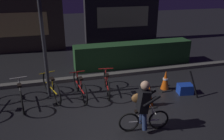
% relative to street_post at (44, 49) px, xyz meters
% --- Properties ---
extents(ground_plane, '(40.00, 40.00, 0.00)m').
position_rel_street_post_xyz_m(ground_plane, '(1.58, -1.20, -1.50)').
color(ground_plane, black).
extents(sidewalk_curb, '(12.00, 0.24, 0.12)m').
position_rel_street_post_xyz_m(sidewalk_curb, '(1.58, 1.00, -1.44)').
color(sidewalk_curb, '#56544F').
rests_on(sidewalk_curb, ground).
extents(hedge_row, '(4.80, 0.70, 0.95)m').
position_rel_street_post_xyz_m(hedge_row, '(3.38, 1.90, -1.02)').
color(hedge_row, '#214723').
rests_on(hedge_row, ground).
extents(storefront_left, '(5.08, 0.54, 3.86)m').
position_rel_street_post_xyz_m(storefront_left, '(-1.64, 5.30, 0.42)').
color(storefront_left, '#42382D').
rests_on(storefront_left, ground).
extents(street_post, '(0.10, 0.10, 2.99)m').
position_rel_street_post_xyz_m(street_post, '(0.00, 0.00, 0.00)').
color(street_post, '#2D2D33').
rests_on(street_post, ground).
extents(parked_bike_left_mid, '(0.46, 1.60, 0.74)m').
position_rel_street_post_xyz_m(parked_bike_left_mid, '(-0.74, -0.32, -1.16)').
color(parked_bike_left_mid, black).
rests_on(parked_bike_left_mid, ground).
extents(parked_bike_center_left, '(0.55, 1.53, 0.73)m').
position_rel_street_post_xyz_m(parked_bike_center_left, '(0.07, -0.09, -1.16)').
color(parked_bike_center_left, black).
rests_on(parked_bike_center_left, ground).
extents(parked_bike_center_right, '(0.46, 1.55, 0.72)m').
position_rel_street_post_xyz_m(parked_bike_center_right, '(0.89, -0.25, -1.17)').
color(parked_bike_center_right, black).
rests_on(parked_bike_center_right, ground).
extents(parked_bike_right_mid, '(0.46, 1.54, 0.71)m').
position_rel_street_post_xyz_m(parked_bike_right_mid, '(1.72, -0.20, -1.17)').
color(parked_bike_right_mid, black).
rests_on(parked_bike_right_mid, ground).
extents(traffic_cone_near, '(0.36, 0.36, 0.65)m').
position_rel_street_post_xyz_m(traffic_cone_near, '(2.64, -1.30, -1.18)').
color(traffic_cone_near, black).
rests_on(traffic_cone_near, ground).
extents(traffic_cone_far, '(0.36, 0.36, 0.65)m').
position_rel_street_post_xyz_m(traffic_cone_far, '(3.56, -0.50, -1.18)').
color(traffic_cone_far, black).
rests_on(traffic_cone_far, ground).
extents(blue_crate, '(0.48, 0.38, 0.30)m').
position_rel_street_post_xyz_m(blue_crate, '(4.03, -0.90, -1.35)').
color(blue_crate, '#193DB7').
rests_on(blue_crate, ground).
extents(cyclist, '(1.18, 0.56, 1.25)m').
position_rel_street_post_xyz_m(cyclist, '(2.06, -2.24, -0.87)').
color(cyclist, black).
rests_on(cyclist, ground).
extents(closed_umbrella, '(0.29, 0.27, 0.81)m').
position_rel_street_post_xyz_m(closed_umbrella, '(4.13, -1.15, -1.09)').
color(closed_umbrella, black).
rests_on(closed_umbrella, ground).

